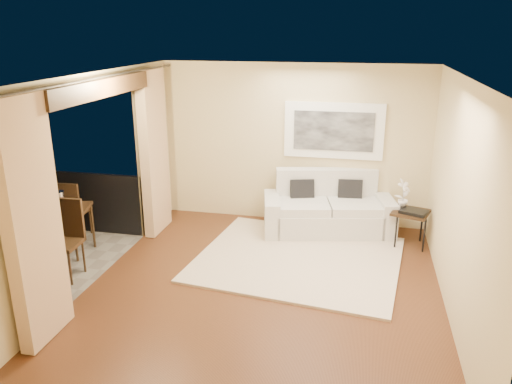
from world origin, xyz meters
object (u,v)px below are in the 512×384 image
(side_table, at_px, (410,215))
(balcony_chair_far, at_px, (70,206))
(orchid, at_px, (403,194))
(balcony_chair_near, at_px, (65,232))
(sofa, at_px, (327,211))
(bistro_table, at_px, (67,213))
(ice_bucket, at_px, (58,198))

(side_table, distance_m, balcony_chair_far, 5.30)
(orchid, relative_size, balcony_chair_near, 0.44)
(orchid, xyz_separation_m, balcony_chair_far, (-5.10, -0.98, -0.24))
(sofa, relative_size, orchid, 4.70)
(bistro_table, bearing_deg, balcony_chair_far, 117.48)
(side_table, distance_m, balcony_chair_near, 5.03)
(bistro_table, distance_m, balcony_chair_far, 0.54)
(side_table, distance_m, ice_bucket, 5.32)
(balcony_chair_far, bearing_deg, bistro_table, 114.10)
(balcony_chair_far, bearing_deg, orchid, -172.54)
(balcony_chair_far, bearing_deg, side_table, -173.89)
(side_table, relative_size, balcony_chair_far, 0.67)
(side_table, xyz_separation_m, bistro_table, (-4.98, -1.34, 0.13))
(sofa, bearing_deg, bistro_table, -167.79)
(orchid, relative_size, bistro_table, 0.64)
(bistro_table, bearing_deg, orchid, 16.61)
(side_table, xyz_separation_m, orchid, (-0.12, 0.10, 0.29))
(sofa, xyz_separation_m, ice_bucket, (-3.89, -1.55, 0.46))
(orchid, bearing_deg, side_table, -39.87)
(bistro_table, height_order, balcony_chair_near, balcony_chair_near)
(side_table, bearing_deg, balcony_chair_near, -157.05)
(orchid, distance_m, balcony_chair_near, 4.96)
(balcony_chair_near, distance_m, ice_bucket, 0.93)
(sofa, height_order, bistro_table, sofa)
(balcony_chair_far, bearing_deg, sofa, -166.57)
(balcony_chair_far, distance_m, ice_bucket, 0.45)
(orchid, bearing_deg, balcony_chair_near, -155.39)
(side_table, bearing_deg, orchid, 140.13)
(bistro_table, height_order, balcony_chair_far, balcony_chair_far)
(sofa, relative_size, balcony_chair_far, 2.32)
(sofa, height_order, balcony_chair_far, sofa)
(sofa, bearing_deg, orchid, -22.49)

